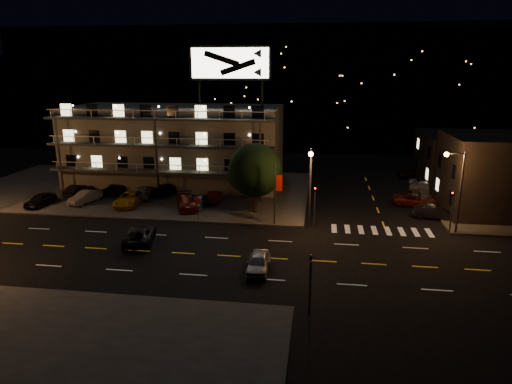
# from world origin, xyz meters

# --- Properties ---
(ground) EXTENTS (140.00, 140.00, 0.00)m
(ground) POSITION_xyz_m (0.00, 0.00, 0.00)
(ground) COLOR black
(ground) RESTS_ON ground
(curb_nw) EXTENTS (44.00, 24.00, 0.15)m
(curb_nw) POSITION_xyz_m (-14.00, 20.00, 0.07)
(curb_nw) COLOR #343432
(curb_nw) RESTS_ON ground
(curb_ne) EXTENTS (16.00, 24.00, 0.15)m
(curb_ne) POSITION_xyz_m (30.00, 20.00, 0.07)
(curb_ne) COLOR #343432
(curb_ne) RESTS_ON ground
(motel) EXTENTS (28.00, 13.80, 18.10)m
(motel) POSITION_xyz_m (-9.94, 23.88, 5.34)
(motel) COLOR gray
(motel) RESTS_ON ground
(side_bldg_back) EXTENTS (14.06, 12.00, 7.00)m
(side_bldg_back) POSITION_xyz_m (29.99, 28.00, 3.50)
(side_bldg_back) COLOR black
(side_bldg_back) RESTS_ON ground
(hill_backdrop) EXTENTS (120.00, 25.00, 24.00)m
(hill_backdrop) POSITION_xyz_m (-5.94, 68.78, 11.55)
(hill_backdrop) COLOR black
(hill_backdrop) RESTS_ON ground
(streetlight_nc) EXTENTS (0.44, 1.92, 8.00)m
(streetlight_nc) POSITION_xyz_m (8.50, 7.94, 4.96)
(streetlight_nc) COLOR #2D2D30
(streetlight_nc) RESTS_ON ground
(streetlight_ne) EXTENTS (1.92, 0.44, 8.00)m
(streetlight_ne) POSITION_xyz_m (22.14, 8.30, 4.96)
(streetlight_ne) COLOR #2D2D30
(streetlight_ne) RESTS_ON ground
(signal_nw) EXTENTS (0.20, 0.27, 4.60)m
(signal_nw) POSITION_xyz_m (9.00, 8.50, 2.57)
(signal_nw) COLOR #2D2D30
(signal_nw) RESTS_ON ground
(signal_sw) EXTENTS (0.20, 0.27, 4.60)m
(signal_sw) POSITION_xyz_m (9.00, -8.50, 2.57)
(signal_sw) COLOR #2D2D30
(signal_sw) RESTS_ON ground
(signal_ne) EXTENTS (0.27, 0.20, 4.60)m
(signal_ne) POSITION_xyz_m (22.00, 8.50, 2.57)
(signal_ne) COLOR #2D2D30
(signal_ne) RESTS_ON ground
(banner_north) EXTENTS (0.83, 0.16, 6.40)m
(banner_north) POSITION_xyz_m (5.09, 8.40, 3.43)
(banner_north) COLOR #2D2D30
(banner_north) RESTS_ON ground
(stop_sign) EXTENTS (0.91, 0.11, 2.61)m
(stop_sign) POSITION_xyz_m (-3.00, 8.57, 1.71)
(stop_sign) COLOR #2D2D30
(stop_sign) RESTS_ON ground
(tree) EXTENTS (6.03, 5.81, 7.60)m
(tree) POSITION_xyz_m (2.48, 11.98, 4.66)
(tree) COLOR black
(tree) RESTS_ON curb_nw
(lot_car_0) EXTENTS (2.07, 4.37, 1.44)m
(lot_car_0) POSITION_xyz_m (-22.17, 10.92, 0.87)
(lot_car_0) COLOR black
(lot_car_0) RESTS_ON curb_nw
(lot_car_1) EXTENTS (2.70, 4.52, 1.41)m
(lot_car_1) POSITION_xyz_m (-17.64, 12.67, 0.85)
(lot_car_1) COLOR #96969B
(lot_car_1) RESTS_ON curb_nw
(lot_car_2) EXTENTS (2.60, 5.41, 1.48)m
(lot_car_2) POSITION_xyz_m (-12.17, 12.64, 0.89)
(lot_car_2) COLOR #BF8A12
(lot_car_2) RESTS_ON curb_nw
(lot_car_3) EXTENTS (3.82, 5.50, 1.48)m
(lot_car_3) POSITION_xyz_m (-5.29, 12.23, 0.89)
(lot_car_3) COLOR #5A160C
(lot_car_3) RESTS_ON curb_nw
(lot_car_4) EXTENTS (1.74, 4.01, 1.34)m
(lot_car_4) POSITION_xyz_m (-4.08, 12.85, 0.82)
(lot_car_4) COLOR #96969B
(lot_car_4) RESTS_ON curb_nw
(lot_car_5) EXTENTS (2.01, 4.49, 1.43)m
(lot_car_5) POSITION_xyz_m (-19.93, 15.39, 0.87)
(lot_car_5) COLOR black
(lot_car_5) RESTS_ON curb_nw
(lot_car_6) EXTENTS (2.06, 4.40, 1.22)m
(lot_car_6) POSITION_xyz_m (-16.01, 17.10, 0.76)
(lot_car_6) COLOR black
(lot_car_6) RESTS_ON curb_nw
(lot_car_7) EXTENTS (2.33, 5.09, 1.44)m
(lot_car_7) POSITION_xyz_m (-11.63, 15.94, 0.87)
(lot_car_7) COLOR #96969B
(lot_car_7) RESTS_ON curb_nw
(lot_car_8) EXTENTS (3.18, 4.77, 1.51)m
(lot_car_8) POSITION_xyz_m (-9.34, 17.46, 0.90)
(lot_car_8) COLOR black
(lot_car_8) RESTS_ON curb_nw
(lot_car_9) EXTENTS (1.65, 4.09, 1.32)m
(lot_car_9) POSITION_xyz_m (-2.73, 15.31, 0.81)
(lot_car_9) COLOR #5A160C
(lot_car_9) RESTS_ON curb_nw
(side_car_0) EXTENTS (4.44, 2.28, 1.39)m
(side_car_0) POSITION_xyz_m (21.43, 12.81, 0.70)
(side_car_0) COLOR black
(side_car_0) RESTS_ON ground
(side_car_1) EXTENTS (5.30, 3.03, 1.39)m
(side_car_1) POSITION_xyz_m (20.44, 17.40, 0.70)
(side_car_1) COLOR #5A160C
(side_car_1) RESTS_ON ground
(side_car_2) EXTENTS (5.42, 3.88, 1.46)m
(side_car_2) POSITION_xyz_m (23.27, 23.04, 0.73)
(side_car_2) COLOR #96969B
(side_car_2) RESTS_ON ground
(side_car_3) EXTENTS (4.41, 1.95, 1.48)m
(side_car_3) POSITION_xyz_m (22.80, 31.43, 0.74)
(side_car_3) COLOR black
(side_car_3) RESTS_ON ground
(road_car_east) EXTENTS (1.79, 4.23, 1.43)m
(road_car_east) POSITION_xyz_m (4.87, -2.61, 0.71)
(road_car_east) COLOR #96969B
(road_car_east) RESTS_ON ground
(road_car_west) EXTENTS (3.60, 5.77, 1.49)m
(road_car_west) POSITION_xyz_m (-6.63, 1.84, 0.74)
(road_car_west) COLOR black
(road_car_west) RESTS_ON ground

